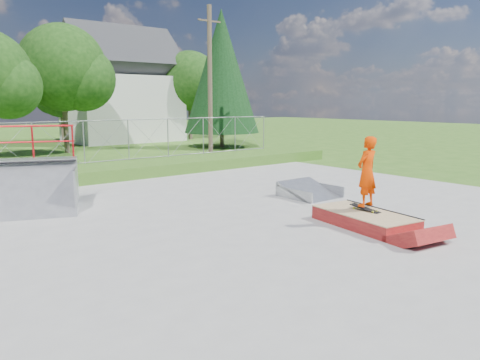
# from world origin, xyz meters

# --- Properties ---
(ground) EXTENTS (120.00, 120.00, 0.00)m
(ground) POSITION_xyz_m (0.00, 0.00, 0.00)
(ground) COLOR #34611B
(ground) RESTS_ON ground
(concrete_pad) EXTENTS (20.00, 16.00, 0.04)m
(concrete_pad) POSITION_xyz_m (0.00, 0.00, 0.02)
(concrete_pad) COLOR gray
(concrete_pad) RESTS_ON ground
(grass_berm) EXTENTS (24.00, 3.00, 0.50)m
(grass_berm) POSITION_xyz_m (0.00, 9.50, 0.25)
(grass_berm) COLOR #34611B
(grass_berm) RESTS_ON ground
(grind_box) EXTENTS (1.63, 2.73, 0.38)m
(grind_box) POSITION_xyz_m (2.30, -1.83, 0.19)
(grind_box) COLOR maroon
(grind_box) RESTS_ON concrete_pad
(quarter_pipe) EXTENTS (2.97, 2.77, 2.39)m
(quarter_pipe) POSITION_xyz_m (-3.64, 4.87, 1.19)
(quarter_pipe) COLOR #919498
(quarter_pipe) RESTS_ON concrete_pad
(flat_bank_ramp) EXTENTS (1.55, 1.65, 0.47)m
(flat_bank_ramp) POSITION_xyz_m (3.94, 1.46, 0.24)
(flat_bank_ramp) COLOR #919498
(flat_bank_ramp) RESTS_ON concrete_pad
(skateboard) EXTENTS (0.26, 0.80, 0.13)m
(skateboard) POSITION_xyz_m (2.45, -1.74, 0.43)
(skateboard) COLOR black
(skateboard) RESTS_ON grind_box
(skater) EXTENTS (0.66, 0.46, 1.74)m
(skater) POSITION_xyz_m (2.45, -1.74, 1.29)
(skater) COLOR #EF3800
(skater) RESTS_ON grind_box
(chain_link_fence) EXTENTS (20.00, 0.06, 1.80)m
(chain_link_fence) POSITION_xyz_m (0.00, 10.50, 1.40)
(chain_link_fence) COLOR gray
(chain_link_fence) RESTS_ON grass_berm
(gable_house) EXTENTS (8.40, 6.08, 8.94)m
(gable_house) POSITION_xyz_m (9.00, 26.00, 3.84)
(gable_house) COLOR silver
(gable_house) RESTS_ON ground
(utility_pole) EXTENTS (0.24, 0.24, 8.00)m
(utility_pole) POSITION_xyz_m (7.50, 12.00, 4.00)
(utility_pole) COLOR brown
(utility_pole) RESTS_ON ground
(tree_center) EXTENTS (5.44, 5.12, 7.60)m
(tree_center) POSITION_xyz_m (2.78, 19.81, 4.85)
(tree_center) COLOR brown
(tree_center) RESTS_ON ground
(tree_right_far) EXTENTS (5.10, 4.80, 7.12)m
(tree_right_far) POSITION_xyz_m (14.27, 23.82, 4.54)
(tree_right_far) COLOR brown
(tree_right_far) RESTS_ON ground
(tree_back_mid) EXTENTS (4.08, 3.84, 5.70)m
(tree_back_mid) POSITION_xyz_m (5.21, 27.86, 3.63)
(tree_back_mid) COLOR brown
(tree_back_mid) RESTS_ON ground
(conifer_tree) EXTENTS (5.04, 5.04, 9.10)m
(conifer_tree) POSITION_xyz_m (12.00, 17.00, 5.05)
(conifer_tree) COLOR brown
(conifer_tree) RESTS_ON ground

